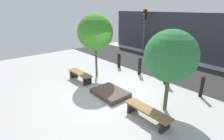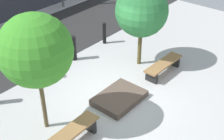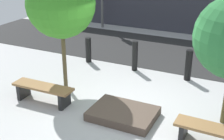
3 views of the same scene
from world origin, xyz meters
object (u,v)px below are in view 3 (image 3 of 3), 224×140
bollard_far_left (88,50)px  bollard_center (188,65)px  bench_right (218,134)px  bollard_left (135,56)px  planter_bed (123,114)px  tree_behind_left_bench (61,4)px  bench_left (43,90)px

bollard_far_left → bollard_center: bollard_center is taller
bench_right → bollard_center: bearing=114.7°
bollard_left → planter_bed: bearing=-73.2°
bollard_left → tree_behind_left_bench: bearing=-123.1°
bollard_far_left → bollard_left: (1.72, 0.00, 0.05)m
bench_right → bollard_far_left: (-4.75, 3.04, 0.13)m
tree_behind_left_bench → bollard_far_left: 2.83m
tree_behind_left_bench → bollard_far_left: bearing=101.2°
planter_bed → bollard_far_left: size_ratio=1.76×
bench_left → bollard_left: (1.32, 3.04, 0.15)m
tree_behind_left_bench → bollard_left: (1.32, 2.02, -1.89)m
planter_bed → bollard_left: (-0.86, 2.84, 0.39)m
bollard_left → bollard_center: bearing=0.0°
bench_left → bench_right: 4.35m
bollard_center → bench_left: bearing=-134.9°
planter_bed → bollard_center: bearing=73.2°
planter_bed → bollard_far_left: 3.85m
bollard_left → bollard_far_left: bearing=180.0°
bench_right → planter_bed: (-2.18, 0.20, -0.21)m
bench_right → bollard_far_left: 5.64m
tree_behind_left_bench → bollard_far_left: tree_behind_left_bench is taller
bench_left → bench_right: bench_left is taller
bench_left → bollard_left: size_ratio=1.70×
bollard_far_left → bollard_left: bollard_left is taller
bollard_far_left → tree_behind_left_bench: bearing=-78.8°
tree_behind_left_bench → bollard_far_left: (-0.40, 2.02, -1.95)m
tree_behind_left_bench → planter_bed: bearing=-20.8°
bench_left → planter_bed: 2.20m
bench_right → tree_behind_left_bench: (-4.35, 1.03, 2.08)m
bench_right → bollard_center: bollard_center is taller
tree_behind_left_bench → bollard_center: bearing=33.6°
bollard_far_left → bollard_left: 1.72m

